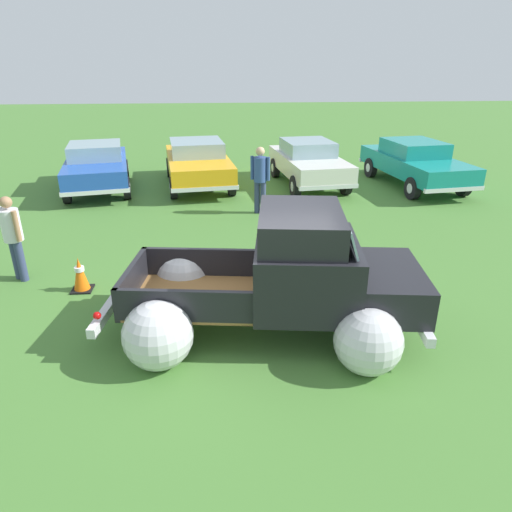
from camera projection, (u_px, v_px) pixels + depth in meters
The scene contains 10 objects.
ground_plane at pixel (261, 329), 7.11m from camera, with size 80.00×80.00×0.00m, color #477A33.
vintage_pickup_truck at pixel (287, 286), 6.79m from camera, with size 4.82×3.22×1.96m.
show_car_0 at pixel (97, 165), 14.39m from camera, with size 2.60×4.42×1.43m.
show_car_1 at pixel (198, 161), 14.90m from camera, with size 2.47×4.67×1.43m.
show_car_2 at pixel (308, 161), 14.93m from camera, with size 2.22×4.31×1.43m.
show_car_3 at pixel (415, 162), 14.86m from camera, with size 2.41×4.72×1.43m.
spectator_0 at pixel (260, 176), 12.07m from camera, with size 0.52×0.45×1.77m.
spectator_1 at pixel (13, 234), 8.35m from camera, with size 0.48×0.48×1.62m.
lane_cone_0 at pixel (272, 253), 9.10m from camera, with size 0.36×0.36×0.63m.
lane_cone_1 at pixel (80, 274), 8.17m from camera, with size 0.36×0.36×0.63m.
Camera 1 is at (-0.57, -6.06, 3.84)m, focal length 32.22 mm.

